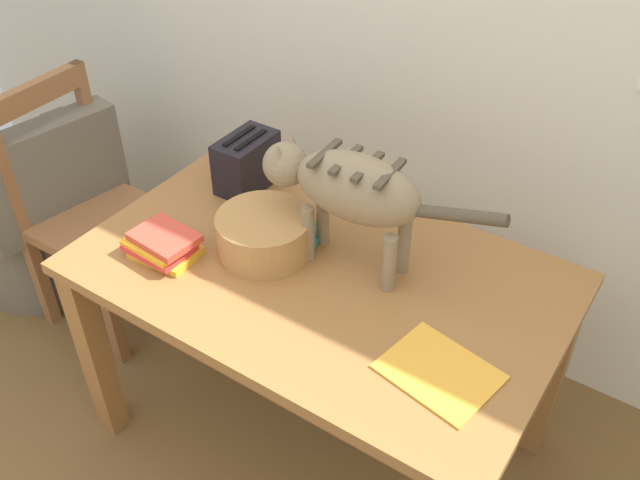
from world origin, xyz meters
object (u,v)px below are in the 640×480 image
wooden_chair_near (93,214)px  coffee_mug (288,219)px  dining_table (320,293)px  toaster (247,163)px  cat (348,188)px  wicker_armchair (43,219)px  saucer_bowl (288,235)px  magazine (439,372)px  book_stack (163,245)px  wicker_basket (264,234)px

wooden_chair_near → coffee_mug: bearing=89.2°
dining_table → toaster: (-0.41, 0.21, 0.18)m
cat → wooden_chair_near: cat is taller
dining_table → wicker_armchair: (-1.39, 0.07, -0.36)m
coffee_mug → wooden_chair_near: (-0.88, -0.01, -0.34)m
wooden_chair_near → toaster: bearing=103.0°
saucer_bowl → magazine: bearing=-20.0°
book_stack → saucer_bowl: bearing=45.8°
coffee_mug → wicker_armchair: (-1.24, 0.01, -0.52)m
cat → toaster: 0.49m
wicker_basket → toaster: (-0.24, 0.23, 0.03)m
toaster → magazine: bearing=-23.2°
coffee_mug → wicker_armchair: 1.35m
cat → book_stack: (-0.43, -0.26, -0.20)m
wooden_chair_near → wicker_armchair: 0.40m
wicker_basket → wooden_chair_near: (-0.86, 0.07, -0.33)m
book_stack → wicker_basket: size_ratio=0.75×
coffee_mug → book_stack: bearing=-134.5°
magazine → wooden_chair_near: (-1.46, 0.20, -0.27)m
saucer_bowl → wooden_chair_near: wooden_chair_near is taller
saucer_bowl → coffee_mug: coffee_mug is taller
cat → wicker_armchair: 1.59m
magazine → wicker_basket: size_ratio=0.96×
book_stack → wicker_basket: (0.22, 0.17, 0.02)m
cat → saucer_bowl: 0.29m
saucer_bowl → toaster: bearing=150.3°
coffee_mug → wooden_chair_near: bearing=-179.5°
book_stack → wicker_basket: 0.28m
magazine → wicker_armchair: wicker_armchair is taller
dining_table → wooden_chair_near: (-1.03, 0.05, -0.18)m
dining_table → wicker_basket: wicker_basket is taller
saucer_bowl → wicker_basket: wicker_basket is taller
coffee_mug → dining_table: bearing=-22.2°
magazine → toaster: 0.92m
magazine → dining_table: bearing=171.3°
saucer_bowl → wicker_basket: (-0.02, -0.08, 0.05)m
wicker_armchair → coffee_mug: bearing=-80.0°
wicker_basket → wooden_chair_near: wooden_chair_near is taller
coffee_mug → toaster: bearing=150.6°
toaster → wooden_chair_near: wooden_chair_near is taller
coffee_mug → wicker_basket: (-0.03, -0.08, -0.01)m
book_stack → wooden_chair_near: wooden_chair_near is taller
cat → magazine: 0.51m
magazine → toaster: toaster is taller
dining_table → saucer_bowl: size_ratio=7.12×
book_stack → toaster: toaster is taller
book_stack → wooden_chair_near: (-0.64, 0.24, -0.30)m
book_stack → wicker_basket: wicker_basket is taller
wicker_armchair → dining_table: bearing=-82.5°
wicker_basket → cat: bearing=23.0°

